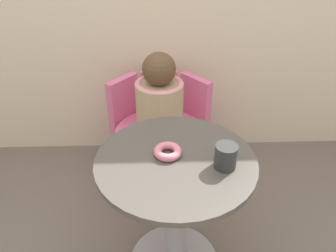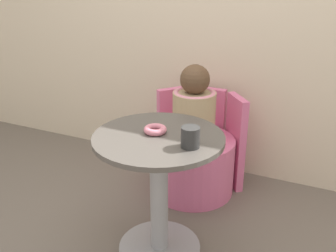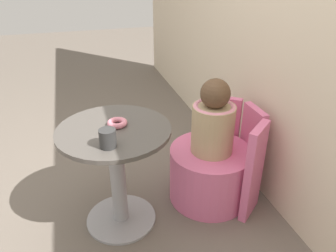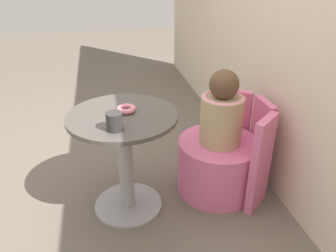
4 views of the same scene
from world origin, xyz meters
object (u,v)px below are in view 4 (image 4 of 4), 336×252
(round_table, at_px, (125,147))
(donut, at_px, (126,109))
(tub_chair, at_px, (217,165))
(cup, at_px, (114,122))
(child_figure, at_px, (222,112))

(round_table, relative_size, donut, 5.89)
(round_table, distance_m, tub_chair, 0.69)
(round_table, distance_m, cup, 0.33)
(round_table, height_order, donut, donut)
(tub_chair, bearing_deg, cup, -70.42)
(round_table, bearing_deg, donut, 139.08)
(cup, bearing_deg, donut, 159.87)
(tub_chair, xyz_separation_m, cup, (0.24, -0.68, 0.53))
(round_table, xyz_separation_m, tub_chair, (-0.06, 0.63, -0.26))
(donut, height_order, cup, cup)
(round_table, distance_m, donut, 0.24)
(child_figure, bearing_deg, tub_chair, 90.90)
(child_figure, relative_size, donut, 4.34)
(round_table, bearing_deg, tub_chair, 95.25)
(round_table, xyz_separation_m, child_figure, (-0.06, 0.63, 0.15))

